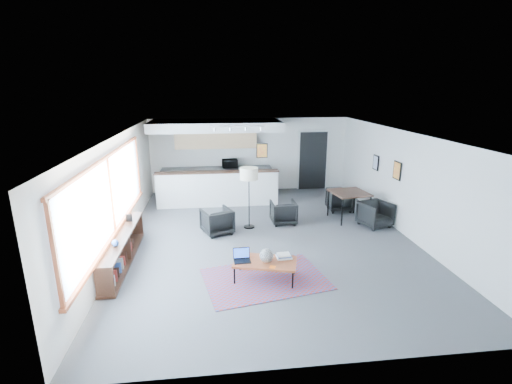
{
  "coord_description": "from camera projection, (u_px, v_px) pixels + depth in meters",
  "views": [
    {
      "loc": [
        -1.31,
        -8.58,
        3.69
      ],
      "look_at": [
        -0.26,
        0.4,
        1.09
      ],
      "focal_mm": 26.0,
      "sensor_mm": 36.0,
      "label": 1
    }
  ],
  "objects": [
    {
      "name": "room",
      "position": [
        268.0,
        188.0,
        9.0
      ],
      "size": [
        7.02,
        9.02,
        2.62
      ],
      "color": "#49494C",
      "rests_on": "ground"
    },
    {
      "name": "window",
      "position": [
        111.0,
        197.0,
        7.71
      ],
      "size": [
        0.1,
        5.95,
        1.66
      ],
      "color": "#8CBFFF",
      "rests_on": "room"
    },
    {
      "name": "console",
      "position": [
        123.0,
        249.0,
        7.9
      ],
      "size": [
        0.35,
        3.0,
        0.8
      ],
      "color": "black",
      "rests_on": "floor"
    },
    {
      "name": "kitchenette",
      "position": [
        217.0,
        158.0,
        12.38
      ],
      "size": [
        4.2,
        1.96,
        2.6
      ],
      "color": "white",
      "rests_on": "floor"
    },
    {
      "name": "doorway",
      "position": [
        313.0,
        160.0,
        13.54
      ],
      "size": [
        1.1,
        0.12,
        2.15
      ],
      "color": "black",
      "rests_on": "room"
    },
    {
      "name": "track_light",
      "position": [
        237.0,
        127.0,
        10.69
      ],
      "size": [
        1.6,
        0.07,
        0.15
      ],
      "color": "silver",
      "rests_on": "room"
    },
    {
      "name": "wall_art_lower",
      "position": [
        397.0,
        171.0,
        9.7
      ],
      "size": [
        0.03,
        0.38,
        0.48
      ],
      "color": "black",
      "rests_on": "room"
    },
    {
      "name": "wall_art_upper",
      "position": [
        376.0,
        163.0,
        10.96
      ],
      "size": [
        0.03,
        0.34,
        0.44
      ],
      "color": "black",
      "rests_on": "room"
    },
    {
      "name": "kilim_rug",
      "position": [
        265.0,
        279.0,
        7.33
      ],
      "size": [
        2.6,
        2.02,
        0.01
      ],
      "rotation": [
        0.0,
        0.0,
        0.2
      ],
      "color": "#582F44",
      "rests_on": "floor"
    },
    {
      "name": "coffee_table",
      "position": [
        265.0,
        262.0,
        7.24
      ],
      "size": [
        1.34,
        0.95,
        0.39
      ],
      "rotation": [
        0.0,
        0.0,
        -0.27
      ],
      "color": "brown",
      "rests_on": "floor"
    },
    {
      "name": "laptop",
      "position": [
        242.0,
        257.0,
        7.25
      ],
      "size": [
        0.34,
        0.28,
        0.24
      ],
      "rotation": [
        0.0,
        0.0,
        0.05
      ],
      "color": "black",
      "rests_on": "coffee_table"
    },
    {
      "name": "ceramic_pot",
      "position": [
        267.0,
        256.0,
        7.15
      ],
      "size": [
        0.27,
        0.27,
        0.27
      ],
      "rotation": [
        0.0,
        0.0,
        0.19
      ],
      "color": "gray",
      "rests_on": "coffee_table"
    },
    {
      "name": "book_stack",
      "position": [
        284.0,
        256.0,
        7.35
      ],
      "size": [
        0.31,
        0.25,
        0.09
      ],
      "rotation": [
        0.0,
        0.0,
        0.05
      ],
      "color": "silver",
      "rests_on": "coffee_table"
    },
    {
      "name": "coaster",
      "position": [
        273.0,
        267.0,
        6.98
      ],
      "size": [
        0.14,
        0.14,
        0.01
      ],
      "rotation": [
        0.0,
        0.0,
        -0.4
      ],
      "color": "#E5590C",
      "rests_on": "coffee_table"
    },
    {
      "name": "armchair_left",
      "position": [
        217.0,
        220.0,
        9.53
      ],
      "size": [
        0.9,
        0.88,
        0.73
      ],
      "primitive_type": "imported",
      "rotation": [
        0.0,
        0.0,
        3.52
      ],
      "color": "black",
      "rests_on": "floor"
    },
    {
      "name": "armchair_right",
      "position": [
        283.0,
        211.0,
        10.26
      ],
      "size": [
        0.68,
        0.64,
        0.69
      ],
      "primitive_type": "imported",
      "rotation": [
        0.0,
        0.0,
        3.16
      ],
      "color": "black",
      "rests_on": "floor"
    },
    {
      "name": "floor_lamp",
      "position": [
        249.0,
        176.0,
        9.63
      ],
      "size": [
        0.56,
        0.56,
        1.65
      ],
      "rotation": [
        0.0,
        0.0,
        0.21
      ],
      "color": "black",
      "rests_on": "floor"
    },
    {
      "name": "dining_table",
      "position": [
        349.0,
        194.0,
        10.45
      ],
      "size": [
        1.09,
        1.09,
        0.81
      ],
      "rotation": [
        0.0,
        0.0,
        0.15
      ],
      "color": "black",
      "rests_on": "floor"
    },
    {
      "name": "dining_chair_near",
      "position": [
        375.0,
        215.0,
        10.02
      ],
      "size": [
        0.78,
        0.75,
        0.64
      ],
      "primitive_type": "imported",
      "rotation": [
        0.0,
        0.0,
        0.34
      ],
      "color": "black",
      "rests_on": "floor"
    },
    {
      "name": "dining_chair_far",
      "position": [
        339.0,
        201.0,
        11.32
      ],
      "size": [
        0.6,
        0.56,
        0.61
      ],
      "primitive_type": "imported",
      "rotation": [
        0.0,
        0.0,
        3.12
      ],
      "color": "black",
      "rests_on": "floor"
    },
    {
      "name": "microwave",
      "position": [
        230.0,
        163.0,
        12.93
      ],
      "size": [
        0.54,
        0.33,
        0.36
      ],
      "primitive_type": "imported",
      "rotation": [
        0.0,
        0.0,
        0.08
      ],
      "color": "black",
      "rests_on": "kitchenette"
    }
  ]
}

